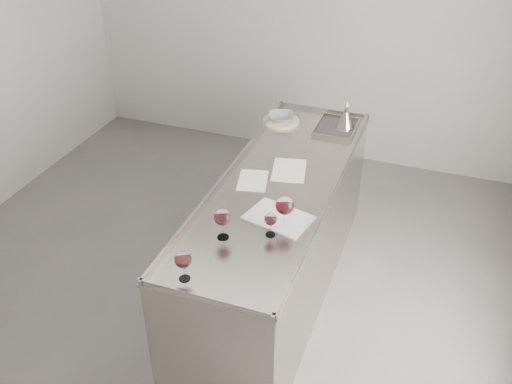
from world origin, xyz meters
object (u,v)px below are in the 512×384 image
(notebook, at_px, (279,218))
(wine_glass_middle, at_px, (222,218))
(wine_funnel, at_px, (345,120))
(ceramic_bowl, at_px, (281,117))
(wine_glass_right, at_px, (285,206))
(wine_glass_left, at_px, (183,260))
(wine_glass_small, at_px, (271,220))
(counter, at_px, (277,238))

(notebook, bearing_deg, wine_glass_middle, -116.33)
(wine_glass_middle, bearing_deg, wine_funnel, 77.86)
(wine_glass_middle, bearing_deg, ceramic_bowl, 95.55)
(wine_funnel, bearing_deg, wine_glass_right, -91.94)
(wine_glass_left, bearing_deg, wine_glass_middle, 82.80)
(wine_glass_small, distance_m, notebook, 0.20)
(wine_glass_small, xyz_separation_m, notebook, (-0.00, 0.17, -0.10))
(wine_glass_left, height_order, notebook, wine_glass_left)
(wine_funnel, bearing_deg, ceramic_bowl, -171.43)
(wine_glass_middle, xyz_separation_m, wine_funnel, (0.35, 1.64, -0.07))
(counter, distance_m, notebook, 0.63)
(wine_glass_middle, height_order, wine_glass_right, wine_glass_right)
(wine_glass_right, distance_m, wine_funnel, 1.43)
(counter, relative_size, wine_glass_small, 15.95)
(notebook, bearing_deg, wine_glass_left, -99.07)
(counter, xyz_separation_m, wine_glass_small, (0.13, -0.56, 0.58))
(wine_glass_left, bearing_deg, wine_glass_right, 59.90)
(wine_glass_small, relative_size, notebook, 0.34)
(wine_glass_right, xyz_separation_m, wine_funnel, (0.05, 1.43, -0.08))
(counter, distance_m, wine_funnel, 1.12)
(counter, height_order, notebook, counter)
(wine_glass_left, xyz_separation_m, ceramic_bowl, (-0.10, 1.96, -0.08))
(wine_glass_middle, bearing_deg, wine_glass_right, 34.70)
(wine_glass_left, bearing_deg, notebook, 66.66)
(counter, bearing_deg, notebook, -71.89)
(wine_glass_middle, distance_m, wine_funnel, 1.68)
(counter, xyz_separation_m, notebook, (0.13, -0.39, 0.47))
(wine_glass_left, distance_m, notebook, 0.76)
(wine_glass_left, height_order, wine_glass_small, wine_glass_left)
(counter, bearing_deg, wine_glass_middle, -99.92)
(notebook, bearing_deg, ceramic_bowl, 121.62)
(wine_glass_middle, relative_size, notebook, 0.44)
(wine_funnel, bearing_deg, wine_glass_left, -101.18)
(ceramic_bowl, bearing_deg, counter, -72.97)
(wine_glass_right, relative_size, wine_glass_small, 1.44)
(wine_glass_middle, distance_m, wine_glass_small, 0.28)
(wine_glass_middle, relative_size, ceramic_bowl, 0.97)
(counter, height_order, wine_glass_left, wine_glass_left)
(wine_glass_left, distance_m, wine_funnel, 2.08)
(wine_glass_middle, distance_m, notebook, 0.40)
(counter, bearing_deg, wine_glass_left, -98.91)
(wine_glass_right, height_order, ceramic_bowl, wine_glass_right)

